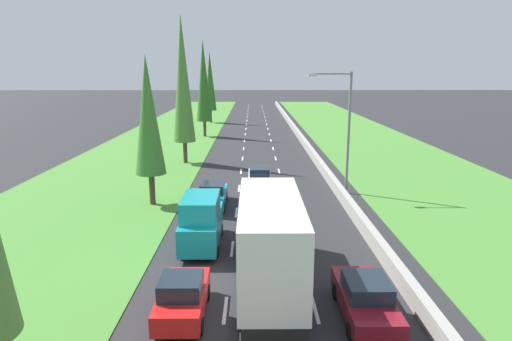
# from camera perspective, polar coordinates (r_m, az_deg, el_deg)

# --- Properties ---
(ground_plane) EXTENTS (300.00, 300.00, 0.00)m
(ground_plane) POSITION_cam_1_polar(r_m,az_deg,el_deg) (61.07, 0.20, 4.33)
(ground_plane) COLOR #28282B
(ground_plane) RESTS_ON ground
(grass_verge_left) EXTENTS (14.00, 140.00, 0.04)m
(grass_verge_left) POSITION_cam_1_polar(r_m,az_deg,el_deg) (62.23, -11.56, 4.25)
(grass_verge_left) COLOR #478433
(grass_verge_left) RESTS_ON ground
(grass_verge_right) EXTENTS (14.00, 140.00, 0.04)m
(grass_verge_right) POSITION_cam_1_polar(r_m,az_deg,el_deg) (62.89, 13.42, 4.24)
(grass_verge_right) COLOR #478433
(grass_verge_right) RESTS_ON ground
(median_barrier) EXTENTS (0.44, 120.00, 0.85)m
(median_barrier) POSITION_cam_1_polar(r_m,az_deg,el_deg) (61.34, 5.55, 4.71)
(median_barrier) COLOR #9E9B93
(median_barrier) RESTS_ON ground
(lane_markings) EXTENTS (3.64, 116.00, 0.01)m
(lane_markings) POSITION_cam_1_polar(r_m,az_deg,el_deg) (61.07, 0.20, 4.33)
(lane_markings) COLOR white
(lane_markings) RESTS_ON ground
(maroon_sedan_right_lane) EXTENTS (1.82, 4.50, 1.64)m
(maroon_sedan_right_lane) POSITION_cam_1_polar(r_m,az_deg,el_deg) (17.46, 14.00, -15.80)
(maroon_sedan_right_lane) COLOR maroon
(maroon_sedan_right_lane) RESTS_ON ground
(red_hatchback_left_lane) EXTENTS (1.74, 3.90, 1.72)m
(red_hatchback_left_lane) POSITION_cam_1_polar(r_m,az_deg,el_deg) (17.25, -9.52, -15.86)
(red_hatchback_left_lane) COLOR red
(red_hatchback_left_lane) RESTS_ON ground
(teal_van_left_lane) EXTENTS (1.96, 4.90, 2.82)m
(teal_van_left_lane) POSITION_cam_1_polar(r_m,az_deg,el_deg) (23.18, -7.10, -6.57)
(teal_van_left_lane) COLOR teal
(teal_van_left_lane) RESTS_ON ground
(white_box_truck_centre_lane) EXTENTS (2.46, 9.40, 4.18)m
(white_box_truck_centre_lane) POSITION_cam_1_polar(r_m,az_deg,el_deg) (18.57, 1.77, -8.93)
(white_box_truck_centre_lane) COLOR black
(white_box_truck_centre_lane) RESTS_ON ground
(blue_hatchback_centre_lane) EXTENTS (1.74, 3.90, 1.72)m
(blue_hatchback_centre_lane) POSITION_cam_1_polar(r_m,az_deg,el_deg) (28.63, 1.02, -3.85)
(blue_hatchback_centre_lane) COLOR #1E47B7
(blue_hatchback_centre_lane) RESTS_ON ground
(white_sedan_centre_lane) EXTENTS (1.82, 4.50, 1.64)m
(white_sedan_centre_lane) POSITION_cam_1_polar(r_m,az_deg,el_deg) (34.73, 0.46, -0.90)
(white_sedan_centre_lane) COLOR white
(white_sedan_centre_lane) RESTS_ON ground
(teal_sedan_left_lane) EXTENTS (1.82, 4.50, 1.64)m
(teal_sedan_left_lane) POSITION_cam_1_polar(r_m,az_deg,el_deg) (30.06, -5.64, -3.15)
(teal_sedan_left_lane) COLOR teal
(teal_sedan_left_lane) RESTS_ON ground
(poplar_tree_second) EXTENTS (2.05, 2.05, 10.15)m
(poplar_tree_second) POSITION_cam_1_polar(r_m,az_deg,el_deg) (30.18, -13.83, 6.89)
(poplar_tree_second) COLOR #4C3823
(poplar_tree_second) RESTS_ON ground
(poplar_tree_third) EXTENTS (2.16, 2.16, 14.32)m
(poplar_tree_third) POSITION_cam_1_polar(r_m,az_deg,el_deg) (43.72, -9.51, 11.57)
(poplar_tree_third) COLOR #4C3823
(poplar_tree_third) RESTS_ON ground
(poplar_tree_fourth) EXTENTS (2.13, 2.13, 13.24)m
(poplar_tree_fourth) POSITION_cam_1_polar(r_m,az_deg,el_deg) (61.67, -6.83, 11.48)
(poplar_tree_fourth) COLOR #4C3823
(poplar_tree_fourth) RESTS_ON ground
(poplar_tree_fifth) EXTENTS (2.11, 2.11, 12.27)m
(poplar_tree_fifth) POSITION_cam_1_polar(r_m,az_deg,el_deg) (78.41, -5.99, 11.42)
(poplar_tree_fifth) COLOR #4C3823
(poplar_tree_fifth) RESTS_ON ground
(street_light_mast) EXTENTS (3.20, 0.28, 9.00)m
(street_light_mast) POSITION_cam_1_polar(r_m,az_deg,el_deg) (32.93, 11.40, 5.92)
(street_light_mast) COLOR gray
(street_light_mast) RESTS_ON ground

